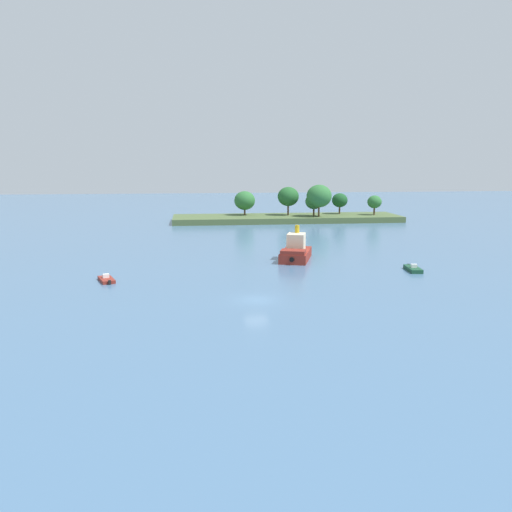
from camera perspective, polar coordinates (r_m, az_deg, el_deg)
ground_plane at (r=59.37m, az=0.04°, el=-4.70°), size 400.00×400.00×0.00m
treeline_island at (r=136.96m, az=3.91°, el=4.79°), size 57.43×14.41×9.33m
tugboat at (r=83.20m, az=4.24°, el=0.52°), size 6.71×9.98×5.25m
small_motorboat at (r=77.97m, az=16.36°, el=-1.32°), size 2.04×4.62×1.03m
fishing_skiff at (r=70.96m, az=-15.61°, el=-2.42°), size 2.74×4.17×0.92m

